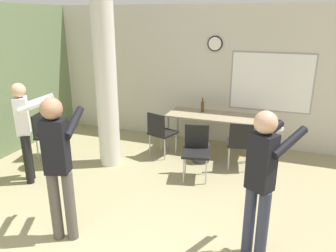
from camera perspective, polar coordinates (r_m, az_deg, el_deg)
wall_back at (r=6.90m, az=7.57°, el=8.69°), size 8.00×0.15×2.80m
support_pillar at (r=5.72m, az=-10.68°, el=6.51°), size 0.37×0.37×2.80m
folding_table at (r=6.47m, az=7.93°, el=1.53°), size 1.79×0.72×0.74m
bottle_on_table at (r=6.60m, az=6.01°, el=3.38°), size 0.06×0.06×0.29m
waste_bin at (r=6.08m, az=5.78°, el=-4.64°), size 0.30×0.30×0.35m
chair_by_left_wall at (r=6.50m, az=-20.47°, el=-1.06°), size 0.52×0.52×0.87m
chair_table_left at (r=6.18m, az=-1.31°, el=-0.85°), size 0.55×0.55×0.87m
chair_table_right at (r=5.79m, az=12.47°, el=-2.66°), size 0.51×0.51×0.87m
chair_table_front at (r=5.40m, az=4.92°, el=-3.87°), size 0.52×0.52×0.87m
person_playing_side at (r=3.55m, az=16.03°, el=-8.33°), size 0.59×0.70×1.70m
person_playing_front at (r=3.92m, az=-18.57°, el=-5.50°), size 0.52×0.69×1.75m
person_watching_back at (r=5.55m, az=-23.63°, el=0.10°), size 0.65×0.58×1.62m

